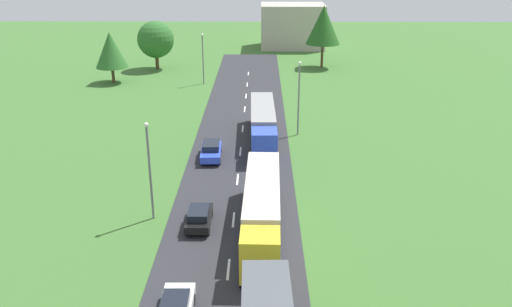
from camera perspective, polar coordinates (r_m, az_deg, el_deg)
road at (r=36.34m, az=-2.85°, el=-11.22°), size 10.00×140.00×0.06m
lane_marking_centre at (r=32.31m, az=-3.36°, el=-15.90°), size 0.16×119.60×0.01m
truck_second at (r=38.28m, az=0.64°, el=-5.75°), size 2.77×14.29×3.54m
truck_third at (r=56.28m, az=0.74°, el=3.33°), size 2.75×14.31×3.43m
car_third at (r=39.95m, az=-6.12°, el=-6.76°), size 1.80×3.98×1.45m
car_fourth at (r=52.09m, az=-4.83°, el=0.33°), size 2.07×4.61×1.57m
lamppost_second at (r=40.16m, az=-11.34°, el=-1.34°), size 0.36×0.36×7.75m
lamppost_third at (r=57.61m, az=4.61°, el=6.29°), size 0.36×0.36×8.15m
lamppost_fourth at (r=80.21m, az=-5.71°, el=10.36°), size 0.36×0.36×7.45m
tree_maple at (r=91.16m, az=7.23°, el=13.50°), size 5.70×5.70×10.24m
tree_pine at (r=91.18m, az=-10.70°, el=11.91°), size 6.02×6.02×7.92m
tree_elm at (r=83.21m, az=-15.30°, el=10.66°), size 4.76×4.76×7.59m
distant_building at (r=109.64m, az=3.91°, el=13.46°), size 12.49×9.35×8.48m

